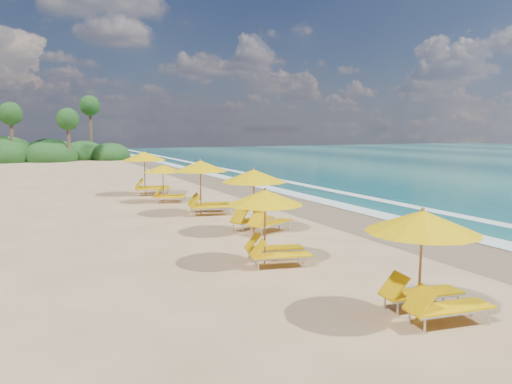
{
  "coord_description": "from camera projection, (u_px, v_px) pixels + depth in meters",
  "views": [
    {
      "loc": [
        -8.61,
        -18.08,
        3.81
      ],
      "look_at": [
        0.0,
        0.0,
        1.2
      ],
      "focal_mm": 33.84,
      "sensor_mm": 36.0,
      "label": 1
    }
  ],
  "objects": [
    {
      "name": "ground",
      "position": [
        256.0,
        220.0,
        20.35
      ],
      "size": [
        160.0,
        160.0,
        0.0
      ],
      "primitive_type": "plane",
      "color": "tan",
      "rests_on": "ground"
    },
    {
      "name": "station_5",
      "position": [
        148.0,
        170.0,
        28.14
      ],
      "size": [
        3.13,
        2.99,
        2.59
      ],
      "rotation": [
        0.0,
        0.0,
        -0.2
      ],
      "color": "olive",
      "rests_on": "ground"
    },
    {
      "name": "wet_sand",
      "position": [
        335.0,
        213.0,
        22.06
      ],
      "size": [
        4.0,
        160.0,
        0.01
      ],
      "primitive_type": "cube",
      "color": "#826D4D",
      "rests_on": "ground"
    },
    {
      "name": "surf_foam",
      "position": [
        381.0,
        208.0,
        23.21
      ],
      "size": [
        4.0,
        160.0,
        0.01
      ],
      "color": "white",
      "rests_on": "ground"
    },
    {
      "name": "station_3",
      "position": [
        205.0,
        183.0,
        21.72
      ],
      "size": [
        3.05,
        2.94,
        2.49
      ],
      "rotation": [
        0.0,
        0.0,
        -0.23
      ],
      "color": "olive",
      "rests_on": "ground"
    },
    {
      "name": "station_0",
      "position": [
        428.0,
        256.0,
        9.63
      ],
      "size": [
        2.7,
        2.56,
        2.29
      ],
      "rotation": [
        0.0,
        0.0,
        -0.15
      ],
      "color": "olive",
      "rests_on": "ground"
    },
    {
      "name": "station_4",
      "position": [
        166.0,
        181.0,
        25.27
      ],
      "size": [
        2.67,
        2.66,
        2.03
      ],
      "rotation": [
        0.0,
        0.0,
        -0.44
      ],
      "color": "olive",
      "rests_on": "ground"
    },
    {
      "name": "station_2",
      "position": [
        257.0,
        196.0,
        17.85
      ],
      "size": [
        3.12,
        3.07,
        2.42
      ],
      "rotation": [
        0.0,
        0.0,
        0.36
      ],
      "color": "olive",
      "rests_on": "ground"
    },
    {
      "name": "treeline",
      "position": [
        14.0,
        153.0,
        56.74
      ],
      "size": [
        25.8,
        8.8,
        9.74
      ],
      "color": "#163D14",
      "rests_on": "ground"
    },
    {
      "name": "station_1",
      "position": [
        271.0,
        221.0,
        13.61
      ],
      "size": [
        2.7,
        2.61,
        2.19
      ],
      "rotation": [
        0.0,
        0.0,
        -0.24
      ],
      "color": "olive",
      "rests_on": "ground"
    }
  ]
}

